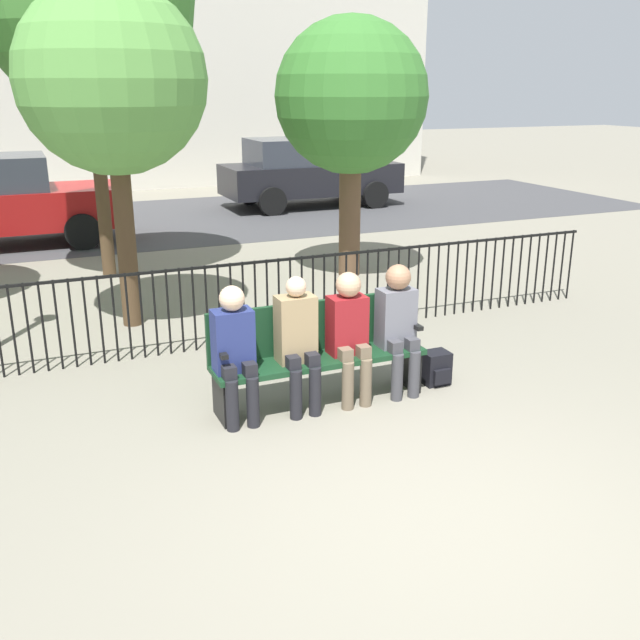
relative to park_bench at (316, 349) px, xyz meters
The scene contains 12 objects.
ground_plane 2.14m from the park_bench, 90.00° to the right, with size 80.00×80.00×0.00m, color gray.
park_bench is the anchor object (origin of this frame).
seated_person_0 0.84m from the park_bench, behind, with size 0.34×0.39×1.21m.
seated_person_1 0.32m from the park_bench, 150.96° to the right, with size 0.34×0.39×1.23m.
seated_person_2 0.35m from the park_bench, 26.05° to the right, with size 0.34×0.39×1.21m.
seated_person_3 0.81m from the park_bench, ahead, with size 0.34×0.39×1.24m.
backpack 1.27m from the park_bench, ahead, with size 0.25×0.25×0.32m.
fence_railing 1.72m from the park_bench, 90.54° to the left, with size 9.01×0.03×0.95m.
tree_0 3.93m from the park_bench, 112.60° to the left, with size 2.10×2.10×3.90m.
tree_3 5.14m from the park_bench, 60.96° to the left, with size 2.22×2.22×3.76m.
street_surface 9.93m from the park_bench, 90.00° to the left, with size 24.00×6.00×0.01m.
parked_car_0 11.27m from the park_bench, 68.27° to the left, with size 4.20×1.94×1.62m.
Camera 1 is at (-2.36, -3.53, 2.77)m, focal length 40.00 mm.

